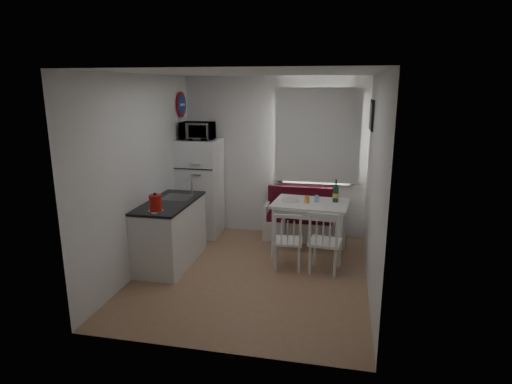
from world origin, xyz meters
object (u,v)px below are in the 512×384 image
Objects in this scene: bench at (300,222)px; dining_table at (310,208)px; fridge at (200,188)px; chair_left at (287,235)px; chair_right at (325,236)px; kettle at (155,203)px; wine_bottle at (336,191)px; kitchen_counter at (171,232)px; microwave at (198,131)px.

bench is 0.81m from dining_table.
fridge reaches higher than dining_table.
fridge is (-1.62, 1.19, 0.30)m from chair_left.
dining_table is 2.57× the size of chair_left.
dining_table is 0.73m from chair_right.
kettle is at bearing -140.76° from dining_table.
wine_bottle reaches higher than chair_left.
wine_bottle is (2.22, -0.44, 0.17)m from fridge.
chair_left reaches higher than dining_table.
kitchen_counter is 2.83× the size of chair_right.
fridge is 4.80× the size of wine_bottle.
kitchen_counter reaches higher than dining_table.
chair_right is 0.92× the size of microwave.
chair_left is 0.94× the size of chair_right.
kitchen_counter is 3.00× the size of chair_left.
kettle is at bearing -84.72° from kitchen_counter.
wine_bottle is (0.35, 0.10, 0.26)m from dining_table.
wine_bottle is (0.56, -0.55, 0.69)m from bench.
microwave reaches higher than kettle.
bench is at bearing 5.40° from microwave.
chair_right is at bearing -29.52° from fridge.
wine_bottle is at bearing 46.05° from chair_left.
fridge reaches higher than bench.
fridge is at bearing 90.00° from microwave.
kettle is (-1.84, -1.24, 0.31)m from dining_table.
fridge is at bearing 169.11° from dining_table.
fridge is (-1.66, -0.11, 0.53)m from bench.
chair_right is at bearing 1.21° from kitchen_counter.
wine_bottle reaches higher than dining_table.
chair_right is (0.46, -1.31, 0.26)m from bench.
bench is 1.75m from fridge.
microwave is at bearing 89.06° from kitchen_counter.
kettle reaches higher than chair_right.
microwave is at bearing -174.60° from bench.
kitchen_counter is at bearing -160.22° from wine_bottle.
dining_table is (0.21, -0.65, 0.43)m from bench.
kitchen_counter is 1.76m from microwave.
dining_table is 2.24m from kettle.
chair_left is (-0.04, -1.30, 0.23)m from bench.
bench is 2.66× the size of chair_left.
dining_table is 2.24× the size of microwave.
microwave is (-2.12, 1.15, 1.21)m from chair_right.
fridge is (0.02, 1.24, 0.35)m from kitchen_counter.
fridge reaches higher than wine_bottle.
kettle is at bearing -89.01° from microwave.
wine_bottle is (2.19, 1.34, -0.06)m from kettle.
microwave is 1.87m from kettle.
dining_table is 3.38× the size of wine_bottle.
chair_left is 2.34m from microwave.
wine_bottle is at bearing -9.96° from microwave.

